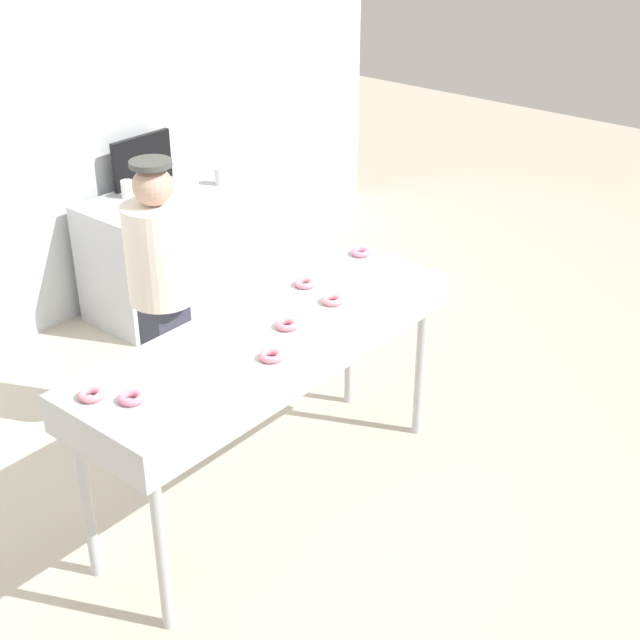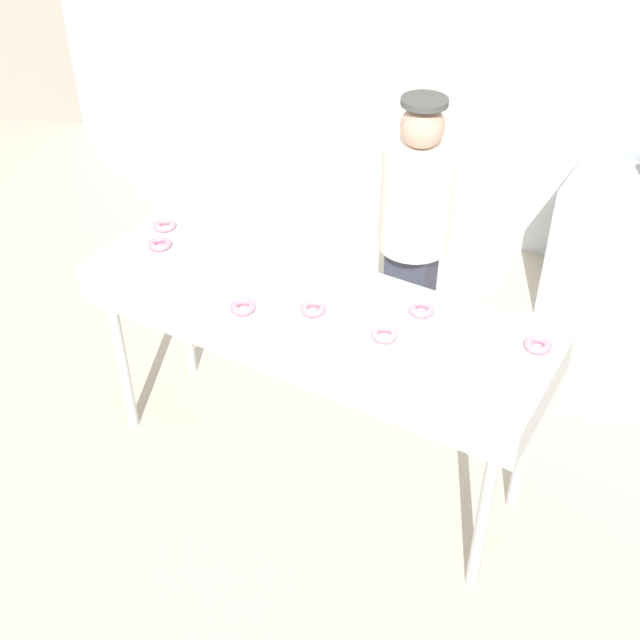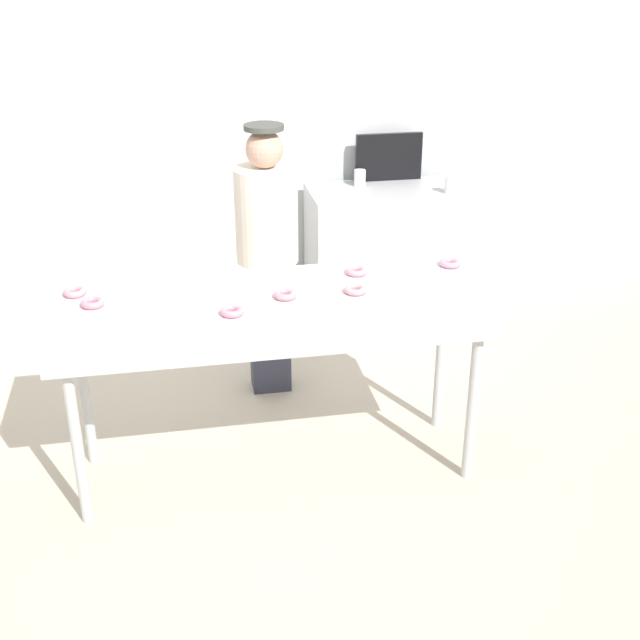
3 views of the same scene
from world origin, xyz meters
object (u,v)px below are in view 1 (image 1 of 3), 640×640
at_px(strawberry_donut_3, 305,283).
at_px(strawberry_donut_4, 91,395).
at_px(strawberry_donut_0, 271,356).
at_px(strawberry_donut_1, 131,398).
at_px(menu_display, 142,160).
at_px(fryer_conveyor, 269,345).
at_px(paper_cup_1, 220,176).
at_px(strawberry_donut_6, 332,300).
at_px(strawberry_donut_5, 287,325).
at_px(strawberry_donut_2, 361,252).
at_px(prep_counter, 173,248).
at_px(paper_cup_0, 127,189).
at_px(worker_baker, 161,282).

relative_size(strawberry_donut_3, strawberry_donut_4, 1.00).
xyz_separation_m(strawberry_donut_0, strawberry_donut_4, (-0.74, 0.37, 0.00)).
distance_m(strawberry_donut_1, menu_display, 3.18).
bearing_deg(strawberry_donut_4, strawberry_donut_0, -26.73).
height_order(fryer_conveyor, strawberry_donut_0, strawberry_donut_0).
xyz_separation_m(paper_cup_1, menu_display, (-0.36, 0.44, 0.12)).
distance_m(fryer_conveyor, paper_cup_1, 2.53).
bearing_deg(strawberry_donut_1, strawberry_donut_6, -3.64).
relative_size(strawberry_donut_0, paper_cup_1, 0.90).
distance_m(strawberry_donut_4, menu_display, 3.14).
bearing_deg(strawberry_donut_1, strawberry_donut_5, -4.80).
bearing_deg(strawberry_donut_4, strawberry_donut_3, 0.37).
relative_size(strawberry_donut_2, strawberry_donut_6, 1.00).
distance_m(strawberry_donut_5, paper_cup_1, 2.56).
height_order(fryer_conveyor, strawberry_donut_5, strawberry_donut_5).
height_order(strawberry_donut_5, paper_cup_1, strawberry_donut_5).
height_order(strawberry_donut_3, strawberry_donut_5, same).
xyz_separation_m(strawberry_donut_6, prep_counter, (0.83, 2.22, -0.61)).
xyz_separation_m(paper_cup_0, paper_cup_1, (0.62, -0.31, 0.00)).
distance_m(strawberry_donut_5, strawberry_donut_6, 0.35).
distance_m(strawberry_donut_2, strawberry_donut_5, 0.96).
bearing_deg(strawberry_donut_2, fryer_conveyor, -169.58).
xyz_separation_m(strawberry_donut_1, menu_display, (2.10, 2.40, 0.01)).
height_order(fryer_conveyor, strawberry_donut_1, strawberry_donut_1).
bearing_deg(paper_cup_1, strawberry_donut_0, -129.78).
distance_m(strawberry_donut_1, strawberry_donut_2, 1.84).
distance_m(strawberry_donut_2, paper_cup_0, 2.10).
height_order(strawberry_donut_1, paper_cup_0, strawberry_donut_1).
bearing_deg(strawberry_donut_0, strawberry_donut_5, 28.20).
xyz_separation_m(strawberry_donut_3, strawberry_donut_4, (-1.41, -0.01, 0.00)).
relative_size(strawberry_donut_1, paper_cup_1, 0.90).
height_order(fryer_conveyor, paper_cup_0, fryer_conveyor).
distance_m(strawberry_donut_0, strawberry_donut_2, 1.26).
height_order(strawberry_donut_1, worker_baker, worker_baker).
bearing_deg(menu_display, paper_cup_0, -153.89).
height_order(fryer_conveyor, strawberry_donut_3, strawberry_donut_3).
bearing_deg(strawberry_donut_0, strawberry_donut_4, 153.27).
bearing_deg(prep_counter, strawberry_donut_6, -110.65).
relative_size(strawberry_donut_4, paper_cup_0, 0.90).
relative_size(strawberry_donut_3, strawberry_donut_6, 1.00).
bearing_deg(paper_cup_0, strawberry_donut_1, -128.99).
distance_m(strawberry_donut_0, menu_display, 3.00).
relative_size(strawberry_donut_0, paper_cup_0, 0.90).
bearing_deg(strawberry_donut_2, strawberry_donut_3, -177.89).
distance_m(strawberry_donut_4, paper_cup_1, 3.13).
distance_m(strawberry_donut_2, strawberry_donut_4, 1.93).
distance_m(strawberry_donut_5, worker_baker, 0.97).
relative_size(fryer_conveyor, menu_display, 4.16).
distance_m(worker_baker, paper_cup_0, 1.64).
bearing_deg(worker_baker, paper_cup_1, -157.23).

